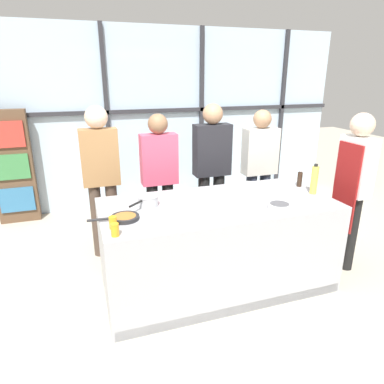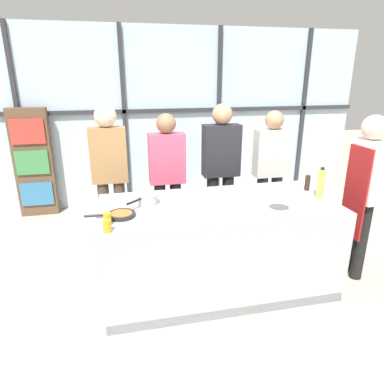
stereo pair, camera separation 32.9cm
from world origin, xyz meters
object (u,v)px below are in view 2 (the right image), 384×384
Objects in this scene: spectator_far_left at (110,170)px; spectator_far_right at (271,167)px; juice_glass_near at (107,226)px; oil_bottle at (321,184)px; mixing_bowl at (279,210)px; spectator_center_right at (221,166)px; spectator_center_left at (167,173)px; saucepan at (147,199)px; frying_pan at (121,215)px; white_plate at (253,187)px; pepper_grinder at (307,182)px; juice_glass_far at (107,219)px; chef at (364,187)px.

spectator_far_left is 1.06× the size of spectator_far_right.
oil_bottle is at bearing 9.64° from juice_glass_near.
spectator_far_left is 2.02m from mixing_bowl.
spectator_center_left is at bearing 0.00° from spectator_center_right.
spectator_center_right is 17.09× the size of juice_glass_near.
frying_pan is at bearing -136.01° from saucepan.
spectator_far_left is 8.23× the size of mixing_bowl.
juice_glass_near is (-0.36, -0.54, -0.00)m from saucepan.
juice_glass_near is at bearing 46.70° from spectator_center_right.
frying_pan is 1.44× the size of saucepan.
white_plate is 0.70m from oil_bottle.
oil_bottle is 1.64× the size of pepper_grinder.
spectator_far_right is 16.20× the size of juice_glass_far.
oil_bottle is at bearing 141.14° from spectator_center_left.
chef is 2.17m from spectator_center_left.
saucepan is 1.57× the size of pepper_grinder.
spectator_far_left reaches higher than juice_glass_far.
spectator_center_right is 1.38m from mixing_bowl.
juice_glass_far is at bearing 94.14° from chef.
oil_bottle is 2.09m from juice_glass_near.
oil_bottle is at bearing 5.82° from juice_glass_far.
spectator_far_left reaches higher than saucepan.
pepper_grinder is (1.38, -0.85, 0.05)m from spectator_center_left.
pepper_grinder is at bearing 8.91° from frying_pan.
juice_glass_near is (-0.01, -1.45, -0.06)m from spectator_far_left.
chef is at bearing -30.77° from pepper_grinder.
pepper_grinder is (0.52, -0.21, 0.08)m from white_plate.
spectator_center_right is at bearing -180.00° from spectator_center_left.
spectator_far_right reaches higher than saucepan.
spectator_far_right is 5.53× the size of saucepan.
juice_glass_near is at bearing -90.00° from juice_glass_far.
spectator_far_left is at bearing 157.21° from white_plate.
spectator_center_right is 1.72m from frying_pan.
spectator_far_right reaches higher than juice_glass_far.
spectator_far_right is at bearing 90.68° from oil_bottle.
juice_glass_near reaches higher than saucepan.
chef reaches higher than white_plate.
spectator_far_left is 4.09× the size of frying_pan.
saucepan is 0.96× the size of oil_bottle.
oil_bottle is (2.05, -1.10, 0.03)m from spectator_far_left.
spectator_far_left is 5.88× the size of saucepan.
spectator_center_left is 1.61m from juice_glass_near.
oil_bottle is (-0.48, 0.03, 0.06)m from chef.
spectator_center_right reaches higher than oil_bottle.
chef is 2.77m from spectator_far_left.
frying_pan is 1.53m from white_plate.
white_plate is at bearing 158.50° from pepper_grinder.
spectator_far_left is at bearing 0.00° from spectator_center_right.
spectator_far_right is 7.74× the size of mixing_bowl.
pepper_grinder is (0.58, 0.53, 0.06)m from mixing_bowl.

